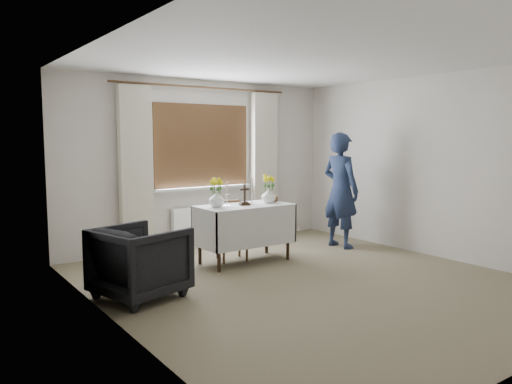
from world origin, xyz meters
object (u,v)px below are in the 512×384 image
Objects in this scene: person at (341,190)px; flower_vase_left at (217,199)px; altar_table at (245,234)px; flower_vase_right at (269,195)px; wooden_chair at (232,231)px; wooden_cross at (245,195)px; armchair at (140,262)px.

flower_vase_left is (-2.09, 0.10, 0.01)m from person.
altar_table is 0.61m from flower_vase_right.
wooden_cross is (0.07, -0.20, 0.50)m from wooden_chair.
altar_table is 1.51× the size of armchair.
altar_table is 0.52m from wooden_cross.
armchair is (-1.70, -0.60, -0.01)m from altar_table.
flower_vase_left is (-0.32, -0.15, 0.46)m from wooden_chair.
altar_table is 1.75m from person.
armchair is 4.04× the size of flower_vase_right.
flower_vase_right is at bearing -3.48° from flower_vase_left.
person is at bearing -2.33° from altar_table.
wooden_chair is 2.88× the size of wooden_cross.
armchair is 2.95× the size of wooden_cross.
flower_vase_right is at bearing 83.30° from person.
altar_table is 6.11× the size of flower_vase_right.
wooden_cross is at bearing 83.90° from person.
wooden_chair is 0.59m from flower_vase_left.
wooden_cross is at bearing -122.12° from altar_table.
wooden_cross is 0.40m from flower_vase_right.
armchair is 3.46m from person.
flower_vase_right is (2.08, 0.58, 0.49)m from armchair.
wooden_chair is at bearing 77.41° from person.
flower_vase_left reaches higher than wooden_chair.
wooden_cross is at bearing -86.50° from armchair.
wooden_chair is at bearing 114.53° from altar_table.
wooden_chair is 0.47× the size of person.
person reaches higher than wooden_chair.
person is 1.70m from wooden_cross.
armchair is at bearing -153.92° from flower_vase_left.
wooden_chair is 0.69m from flower_vase_right.
armchair is 1.52m from flower_vase_left.
person is (1.68, -0.07, 0.48)m from altar_table.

